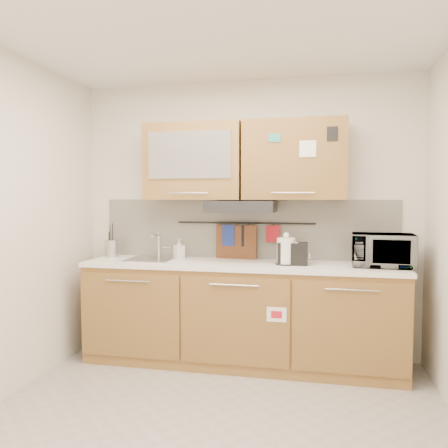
% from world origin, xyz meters
% --- Properties ---
extents(floor, '(3.20, 3.20, 0.00)m').
position_xyz_m(floor, '(0.00, 0.00, 0.00)').
color(floor, '#9E9993').
rests_on(floor, ground).
extents(ceiling, '(3.20, 3.20, 0.00)m').
position_xyz_m(ceiling, '(0.00, 0.00, 2.60)').
color(ceiling, white).
rests_on(ceiling, wall_back).
extents(wall_back, '(3.20, 0.00, 3.20)m').
position_xyz_m(wall_back, '(0.00, 1.50, 1.30)').
color(wall_back, silver).
rests_on(wall_back, ground).
extents(base_cabinet, '(2.80, 0.64, 0.88)m').
position_xyz_m(base_cabinet, '(0.00, 1.19, 0.41)').
color(base_cabinet, '#AF7F3E').
rests_on(base_cabinet, floor).
extents(countertop, '(2.82, 0.62, 0.04)m').
position_xyz_m(countertop, '(0.00, 1.19, 0.90)').
color(countertop, white).
rests_on(countertop, base_cabinet).
extents(backsplash, '(2.80, 0.02, 0.56)m').
position_xyz_m(backsplash, '(0.00, 1.49, 1.20)').
color(backsplash, silver).
rests_on(backsplash, countertop).
extents(upper_cabinets, '(1.82, 0.37, 0.70)m').
position_xyz_m(upper_cabinets, '(-0.00, 1.32, 1.83)').
color(upper_cabinets, '#AF7F3E').
rests_on(upper_cabinets, wall_back).
extents(range_hood, '(0.60, 0.46, 0.10)m').
position_xyz_m(range_hood, '(0.00, 1.25, 1.42)').
color(range_hood, black).
rests_on(range_hood, upper_cabinets).
extents(sink, '(0.42, 0.40, 0.26)m').
position_xyz_m(sink, '(-0.85, 1.21, 0.92)').
color(sink, silver).
rests_on(sink, countertop).
extents(utensil_rail, '(1.30, 0.02, 0.02)m').
position_xyz_m(utensil_rail, '(0.00, 1.45, 1.26)').
color(utensil_rail, black).
rests_on(utensil_rail, backsplash).
extents(utensil_crock, '(0.16, 0.16, 0.33)m').
position_xyz_m(utensil_crock, '(-1.30, 1.31, 1.01)').
color(utensil_crock, '#B2B3B7').
rests_on(utensil_crock, countertop).
extents(kettle, '(0.21, 0.21, 0.28)m').
position_xyz_m(kettle, '(0.41, 1.15, 1.03)').
color(kettle, silver).
rests_on(kettle, countertop).
extents(toaster, '(0.26, 0.16, 0.19)m').
position_xyz_m(toaster, '(0.46, 1.16, 1.02)').
color(toaster, black).
rests_on(toaster, countertop).
extents(microwave, '(0.52, 0.37, 0.28)m').
position_xyz_m(microwave, '(1.21, 1.20, 1.06)').
color(microwave, '#999999').
rests_on(microwave, countertop).
extents(soap_bottle, '(0.12, 0.12, 0.19)m').
position_xyz_m(soap_bottle, '(-0.62, 1.34, 1.01)').
color(soap_bottle, '#999999').
rests_on(soap_bottle, countertop).
extents(cutting_board, '(0.39, 0.06, 0.48)m').
position_xyz_m(cutting_board, '(-0.08, 1.44, 1.00)').
color(cutting_board, brown).
rests_on(cutting_board, utensil_rail).
extents(oven_mitt, '(0.12, 0.04, 0.20)m').
position_xyz_m(oven_mitt, '(-0.16, 1.44, 1.14)').
color(oven_mitt, navy).
rests_on(oven_mitt, utensil_rail).
extents(dark_pouch, '(0.13, 0.05, 0.20)m').
position_xyz_m(dark_pouch, '(0.03, 1.44, 1.14)').
color(dark_pouch, black).
rests_on(dark_pouch, utensil_rail).
extents(pot_holder, '(0.13, 0.05, 0.15)m').
position_xyz_m(pot_holder, '(0.27, 1.44, 1.16)').
color(pot_holder, red).
rests_on(pot_holder, utensil_rail).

